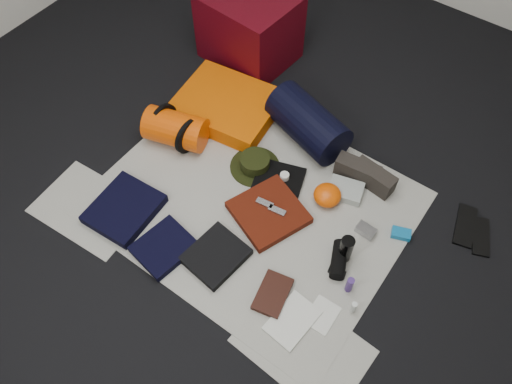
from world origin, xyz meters
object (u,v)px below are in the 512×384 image
Objects in this scene: red_cabinet at (250,27)px; compact_camera at (366,230)px; navy_duffel at (308,123)px; paperback_book at (273,294)px; water_bottle at (346,249)px; stuff_sack at (176,129)px; sleeping_pad at (227,105)px.

compact_camera is (1.31, -0.76, -0.20)m from red_cabinet.
navy_duffel is 1.03m from paperback_book.
navy_duffel is 2.82× the size of water_bottle.
water_bottle reaches higher than paperback_book.
sleeping_pad is at bearing 74.82° from stuff_sack.
water_bottle is (1.29, -0.95, -0.14)m from red_cabinet.
sleeping_pad is 1.68× the size of stuff_sack.
water_bottle is at bearing -27.05° from navy_duffel.
sleeping_pad is 2.71× the size of paperback_book.
navy_duffel is (0.51, 0.11, 0.07)m from sleeping_pad.
water_bottle is at bearing -31.99° from red_cabinet.
stuff_sack reaches higher than paperback_book.
water_bottle is 0.80× the size of paperback_book.
red_cabinet is 1.13× the size of navy_duffel.
water_bottle reaches higher than compact_camera.
sleeping_pad is at bearing -150.98° from navy_duffel.
stuff_sack is (0.10, -0.86, -0.12)m from red_cabinet.
stuff_sack is at bearing -79.20° from red_cabinet.
stuff_sack is 1.20m from water_bottle.
compact_camera is (1.12, -0.26, -0.03)m from sleeping_pad.
navy_duffel is at bearing 12.28° from sleeping_pad.
red_cabinet reaches higher than paperback_book.
stuff_sack is 1.61× the size of paperback_book.
paperback_book is at bearing -42.11° from sleeping_pad.
compact_camera is 0.47× the size of paperback_book.
stuff_sack is (-0.10, -0.36, 0.05)m from sleeping_pad.
sleeping_pad is at bearing 126.10° from paperback_book.
red_cabinet reaches higher than water_bottle.
sleeping_pad is 1.21× the size of navy_duffel.
sleeping_pad is at bearing 157.74° from water_bottle.
sleeping_pad is 1.15m from compact_camera.
red_cabinet is at bearing 118.05° from paperback_book.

